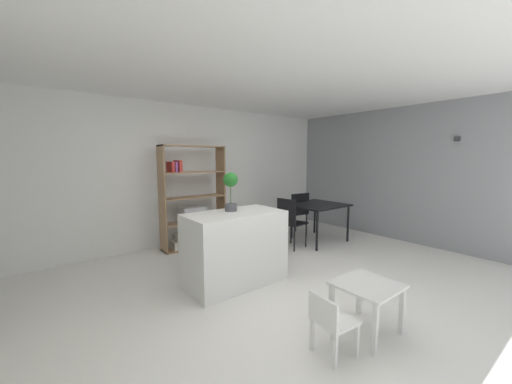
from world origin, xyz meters
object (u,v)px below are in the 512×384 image
Objects in this scene: child_chair_left at (331,321)px; dining_table at (316,208)px; dining_chair_far at (297,210)px; potted_plant_on_island at (231,187)px; kitchen_island at (235,248)px; open_bookshelf at (191,202)px; dining_chair_island_side at (290,219)px; child_table at (367,292)px.

dining_table is at bearing -42.01° from child_chair_left.
dining_chair_far is (2.46, 2.75, 0.24)m from child_chair_left.
potted_plant_on_island is at bearing -168.17° from dining_table.
kitchen_island is 2.37× the size of child_chair_left.
potted_plant_on_island is at bearing -97.14° from open_bookshelf.
dining_chair_island_side is at bearing 16.72° from potted_plant_on_island.
dining_chair_island_side is 1.01× the size of dining_chair_far.
potted_plant_on_island reaches higher than child_table.
open_bookshelf reaches higher than dining_chair_far.
kitchen_island is at bearing -97.27° from open_bookshelf.
open_bookshelf is 3.43m from child_table.
potted_plant_on_island is at bearing 81.01° from kitchen_island.
potted_plant_on_island is 0.93× the size of child_table.
open_bookshelf is at bearing 41.61° from dining_chair_island_side.
kitchen_island is at bearing -0.03° from child_chair_left.
potted_plant_on_island is 1.70m from open_bookshelf.
open_bookshelf is at bearing 82.73° from kitchen_island.
open_bookshelf is 3.46m from child_chair_left.
kitchen_island reaches higher than child_table.
potted_plant_on_island is at bearing 101.02° from child_table.
open_bookshelf is 2.38m from dining_table.
dining_chair_far is at bearing -62.05° from dining_chair_island_side.
child_chair_left is 0.58× the size of dining_chair_island_side.
potted_plant_on_island is (0.02, 0.12, 0.79)m from kitchen_island.
dining_chair_island_side is (1.21, 2.24, 0.14)m from child_table.
dining_table is at bearing 97.87° from dining_chair_far.
child_table is (0.36, -1.65, -0.07)m from kitchen_island.
dining_chair_island_side is (1.35, -1.17, -0.29)m from open_bookshelf.
child_chair_left is (-0.39, -3.40, -0.52)m from open_bookshelf.
dining_table is (2.08, -1.15, -0.16)m from open_bookshelf.
dining_chair_island_side is at bearing 61.66° from child_table.
potted_plant_on_island is at bearing 99.19° from dining_chair_island_side.
open_bookshelf is (0.22, 1.75, 0.36)m from kitchen_island.
kitchen_island reaches higher than dining_chair_island_side.
dining_table is (2.30, 0.60, 0.20)m from kitchen_island.
dining_table is 0.74m from dining_chair_island_side.
child_table is 0.54m from child_chair_left.
child_chair_left reaches higher than child_table.
child_table is (0.35, -1.77, -0.86)m from potted_plant_on_island.
child_table is at bearing -87.63° from open_bookshelf.
open_bookshelf is at bearing -10.85° from dining_chair_far.
kitchen_island is 0.79m from potted_plant_on_island.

